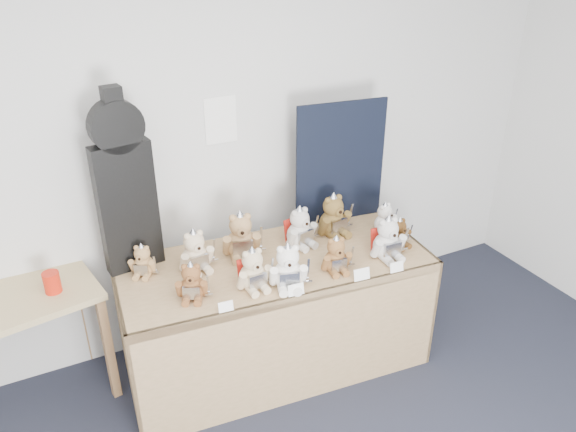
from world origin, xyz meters
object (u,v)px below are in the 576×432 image
teddy_front_end (399,234)px  guitar_case (125,185)px  teddy_back_right (334,217)px  teddy_back_far_left (143,261)px  display_table (280,290)px  teddy_front_right (336,256)px  teddy_back_left (195,252)px  teddy_front_far_left (192,283)px  red_cup (52,282)px  teddy_back_centre_left (241,237)px  teddy_front_centre (288,268)px  teddy_back_centre_right (300,229)px  teddy_back_end (385,219)px  teddy_front_left (253,271)px  teddy_front_far_right (388,240)px  side_table (14,319)px

teddy_front_end → guitar_case: bearing=154.7°
teddy_back_right → teddy_back_far_left: bearing=169.1°
teddy_front_end → teddy_back_right: teddy_back_right is taller
display_table → teddy_front_right: bearing=-26.8°
guitar_case → teddy_back_left: 0.56m
guitar_case → teddy_front_right: 1.29m
guitar_case → teddy_front_far_left: 0.68m
teddy_back_right → display_table: bearing=-164.4°
red_cup → teddy_back_far_left: bearing=-9.4°
teddy_front_right → teddy_back_centre_left: (-0.44, 0.41, 0.03)m
teddy_front_centre → teddy_front_right: teddy_front_centre is taller
teddy_back_centre_right → teddy_front_centre: bearing=-137.9°
teddy_back_centre_right → teddy_back_end: 0.60m
teddy_front_far_left → teddy_front_left: size_ratio=0.88×
teddy_front_far_right → teddy_back_left: bearing=163.4°
teddy_back_end → side_table: bearing=153.4°
guitar_case → teddy_back_centre_right: 1.11m
teddy_front_right → teddy_back_right: teddy_back_right is taller
teddy_back_centre_right → teddy_back_far_left: (-0.99, 0.10, -0.03)m
display_table → teddy_front_end: (0.80, -0.10, 0.25)m
teddy_back_left → teddy_back_centre_right: teddy_back_centre_right is taller
red_cup → teddy_back_end: bearing=-7.8°
teddy_back_left → teddy_back_right: 0.95m
teddy_front_left → teddy_front_far_right: (0.87, -0.06, 0.01)m
teddy_front_centre → teddy_back_end: teddy_front_centre is taller
display_table → teddy_back_end: teddy_back_end is taller
guitar_case → red_cup: bearing=176.6°
side_table → teddy_back_far_left: 0.78m
teddy_front_left → teddy_back_far_left: teddy_front_left is taller
display_table → side_table: bearing=170.3°
teddy_front_far_right → teddy_front_end: teddy_front_far_right is taller
display_table → side_table: (-1.48, 0.39, 0.02)m
display_table → teddy_back_right: size_ratio=6.17×
teddy_front_far_right → teddy_front_end: bearing=30.5°
teddy_front_left → teddy_front_right: bearing=-8.1°
display_table → teddy_front_far_right: teddy_front_far_right is taller
teddy_back_end → teddy_front_far_right: bearing=-141.9°
teddy_front_centre → teddy_front_right: 0.33m
teddy_back_centre_left → teddy_back_right: teddy_back_centre_left is taller
red_cup → teddy_back_far_left: 0.51m
teddy_front_centre → teddy_back_centre_left: size_ratio=0.92×
teddy_front_left → teddy_front_centre: (0.18, -0.08, 0.01)m
side_table → teddy_back_centre_right: size_ratio=3.41×
guitar_case → red_cup: 0.69m
red_cup → teddy_back_end: teddy_back_end is taller
teddy_back_centre_right → teddy_back_right: teddy_back_right is taller
red_cup → teddy_front_right: (1.54, -0.55, 0.06)m
teddy_front_far_left → teddy_back_centre_left: teddy_back_centre_left is taller
teddy_front_right → teddy_back_centre_right: size_ratio=0.85×
red_cup → teddy_front_left: bearing=-25.8°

